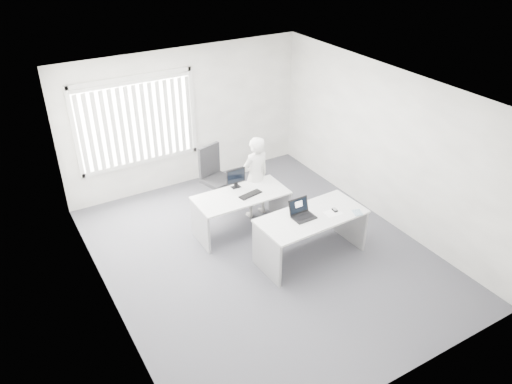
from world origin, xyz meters
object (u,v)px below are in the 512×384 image
laptop (304,211)px  monitor (236,178)px  desk_near (311,227)px  office_chair (216,186)px  desk_far (241,205)px  person (255,177)px

laptop → monitor: (-0.40, 1.50, -0.02)m
desk_near → office_chair: office_chair is taller
monitor → office_chair: bearing=89.8°
desk_far → office_chair: office_chair is taller
monitor → desk_near: bearing=-69.6°
desk_far → laptop: laptop is taller
monitor → desk_far: bearing=-99.7°
person → laptop: size_ratio=4.44×
desk_far → laptop: size_ratio=4.60×
desk_near → person: bearing=91.8°
desk_near → monitor: 1.64m
desk_near → laptop: (-0.15, 0.00, 0.36)m
person → monitor: (-0.44, -0.08, 0.14)m
office_chair → laptop: 2.42m
desk_far → laptop: bearing=-69.5°
person → laptop: person is taller
desk_far → monitor: 0.48m
monitor → person: bearing=10.0°
desk_near → desk_far: bearing=113.9°
laptop → monitor: 1.56m
desk_far → laptop: (0.45, -1.23, 0.41)m
desk_far → office_chair: 1.10m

